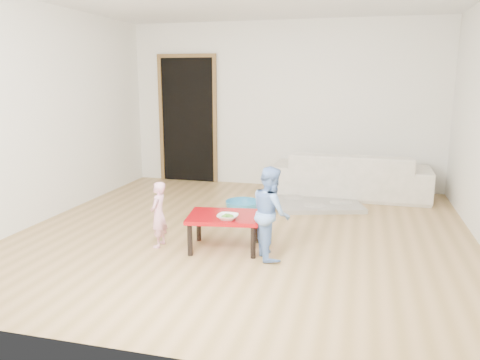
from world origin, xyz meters
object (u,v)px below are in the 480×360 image
at_px(bowl, 228,217).
at_px(basin, 243,206).
at_px(sofa, 350,174).
at_px(child_pink, 158,214).
at_px(child_blue, 271,213).
at_px(red_table, 224,232).

height_order(bowl, basin, bowl).
relative_size(bowl, basin, 0.45).
xyz_separation_m(sofa, basin, (-1.33, -1.24, -0.26)).
height_order(sofa, child_pink, child_pink).
distance_m(sofa, basin, 1.83).
distance_m(child_blue, basin, 1.66).
bearing_deg(red_table, bowl, -62.23).
height_order(red_table, bowl, bowl).
bearing_deg(bowl, sofa, 68.40).
distance_m(red_table, bowl, 0.26).
relative_size(bowl, child_blue, 0.23).
bearing_deg(child_blue, child_pink, 64.67).
relative_size(sofa, child_pink, 3.29).
bearing_deg(red_table, child_pink, -172.06).
bearing_deg(sofa, basin, 44.26).
bearing_deg(child_pink, red_table, 95.54).
relative_size(child_pink, basin, 1.50).
bearing_deg(bowl, red_table, 117.77).
relative_size(sofa, basin, 4.92).
xyz_separation_m(sofa, child_pink, (-1.85, -2.71, 0.01)).
height_order(child_pink, child_blue, child_blue).
bearing_deg(child_blue, basin, -1.34).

